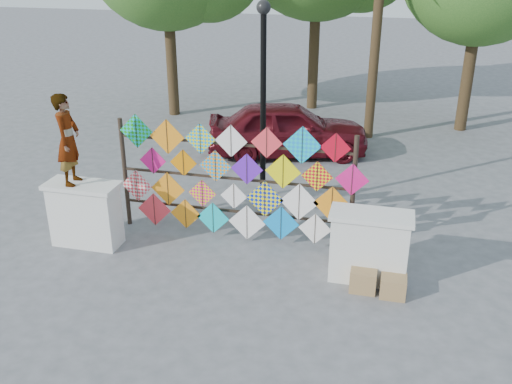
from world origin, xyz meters
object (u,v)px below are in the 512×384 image
(kite_rack, at_px, (238,183))
(vendor_woman, at_px, (68,140))
(lamppost, at_px, (263,92))
(sedan, at_px, (288,129))

(kite_rack, xyz_separation_m, vendor_woman, (-2.95, -0.93, 0.93))
(lamppost, bearing_deg, vendor_woman, -145.12)
(sedan, bearing_deg, lamppost, 166.97)
(vendor_woman, bearing_deg, lamppost, -64.17)
(vendor_woman, relative_size, lamppost, 0.38)
(sedan, xyz_separation_m, lamppost, (0.19, -3.85, 1.94))
(vendor_woman, xyz_separation_m, lamppost, (3.16, 2.20, 0.55))
(vendor_woman, bearing_deg, sedan, -35.15)
(sedan, bearing_deg, kite_rack, 164.00)
(kite_rack, xyz_separation_m, lamppost, (0.20, 1.27, 1.49))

